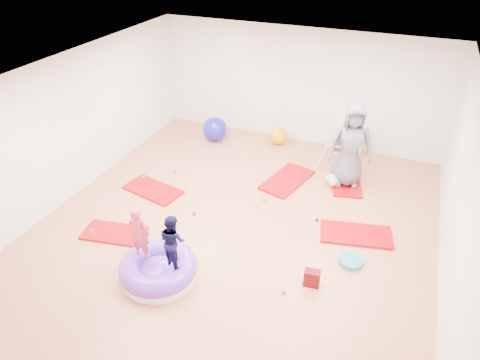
% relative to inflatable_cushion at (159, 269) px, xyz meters
% --- Properties ---
extents(room, '(7.01, 8.01, 2.81)m').
position_rel_inflatable_cushion_xyz_m(room, '(0.64, 1.55, 1.25)').
color(room, '#C46E4B').
rests_on(room, ground).
extents(gym_mat_front_left, '(1.21, 0.76, 0.05)m').
position_rel_inflatable_cushion_xyz_m(gym_mat_front_left, '(-1.31, 0.60, -0.13)').
color(gym_mat_front_left, '#9A0507').
rests_on(gym_mat_front_left, ground).
extents(gym_mat_mid_left, '(1.32, 0.85, 0.05)m').
position_rel_inflatable_cushion_xyz_m(gym_mat_mid_left, '(-1.43, 2.08, -0.13)').
color(gym_mat_mid_left, '#9A0507').
rests_on(gym_mat_mid_left, ground).
extents(gym_mat_center_back, '(0.97, 1.45, 0.06)m').
position_rel_inflatable_cushion_xyz_m(gym_mat_center_back, '(1.05, 3.52, -0.12)').
color(gym_mat_center_back, '#9A0507').
rests_on(gym_mat_center_back, ground).
extents(gym_mat_right, '(1.37, 0.89, 0.05)m').
position_rel_inflatable_cushion_xyz_m(gym_mat_right, '(2.75, 2.22, -0.13)').
color(gym_mat_right, '#9A0507').
rests_on(gym_mat_right, ground).
extents(gym_mat_rear_right, '(0.86, 1.30, 0.05)m').
position_rel_inflatable_cushion_xyz_m(gym_mat_rear_right, '(2.25, 3.94, -0.13)').
color(gym_mat_rear_right, '#9A0507').
rests_on(gym_mat_rear_right, ground).
extents(inflatable_cushion, '(1.24, 1.24, 0.39)m').
position_rel_inflatable_cushion_xyz_m(inflatable_cushion, '(0.00, 0.00, 0.00)').
color(inflatable_cushion, white).
rests_on(inflatable_cushion, ground).
extents(child_pink, '(0.34, 0.23, 0.94)m').
position_rel_inflatable_cushion_xyz_m(child_pink, '(-0.29, 0.03, 0.68)').
color(child_pink, '#CA3D49').
rests_on(child_pink, inflatable_cushion).
extents(child_navy, '(0.54, 0.49, 0.91)m').
position_rel_inflatable_cushion_xyz_m(child_navy, '(0.27, 0.08, 0.66)').
color(child_navy, black).
rests_on(child_navy, inflatable_cushion).
extents(adult_caregiver, '(0.99, 0.78, 1.78)m').
position_rel_inflatable_cushion_xyz_m(adult_caregiver, '(2.24, 3.87, 0.79)').
color(adult_caregiver, '#504E5E').
rests_on(adult_caregiver, gym_mat_rear_right).
extents(infant, '(0.37, 0.38, 0.22)m').
position_rel_inflatable_cushion_xyz_m(infant, '(2.02, 3.70, 0.01)').
color(infant, '#8AC7DF').
rests_on(infant, gym_mat_rear_right).
extents(ball_pit_balls, '(3.93, 2.56, 0.07)m').
position_rel_inflatable_cushion_xyz_m(ball_pit_balls, '(-0.16, 1.93, -0.12)').
color(ball_pit_balls, '#F8AB1A').
rests_on(ball_pit_balls, ground).
extents(exercise_ball_blue, '(0.61, 0.61, 0.61)m').
position_rel_inflatable_cushion_xyz_m(exercise_ball_blue, '(-1.23, 4.73, 0.15)').
color(exercise_ball_blue, '#1915A5').
rests_on(exercise_ball_blue, ground).
extents(exercise_ball_orange, '(0.44, 0.44, 0.44)m').
position_rel_inflatable_cushion_xyz_m(exercise_ball_orange, '(0.32, 5.15, 0.07)').
color(exercise_ball_orange, orange).
rests_on(exercise_ball_orange, ground).
extents(infant_play_gym, '(0.74, 0.70, 0.57)m').
position_rel_inflatable_cushion_xyz_m(infant_play_gym, '(1.86, 4.46, 0.23)').
color(infant_play_gym, beige).
rests_on(infant_play_gym, ground).
extents(cube_shelf, '(0.68, 0.33, 0.68)m').
position_rel_inflatable_cushion_xyz_m(cube_shelf, '(2.01, 5.34, 0.19)').
color(cube_shelf, beige).
rests_on(cube_shelf, ground).
extents(balance_disc, '(0.40, 0.40, 0.09)m').
position_rel_inflatable_cushion_xyz_m(balance_disc, '(2.78, 1.46, -0.11)').
color(balance_disc, teal).
rests_on(balance_disc, ground).
extents(backpack, '(0.26, 0.18, 0.29)m').
position_rel_inflatable_cushion_xyz_m(backpack, '(2.30, 0.74, -0.01)').
color(backpack, '#9F0A0E').
rests_on(backpack, ground).
extents(yellow_toy, '(0.20, 0.20, 0.03)m').
position_rel_inflatable_cushion_xyz_m(yellow_toy, '(-0.31, 0.54, -0.14)').
color(yellow_toy, '#F8AB1A').
rests_on(yellow_toy, ground).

